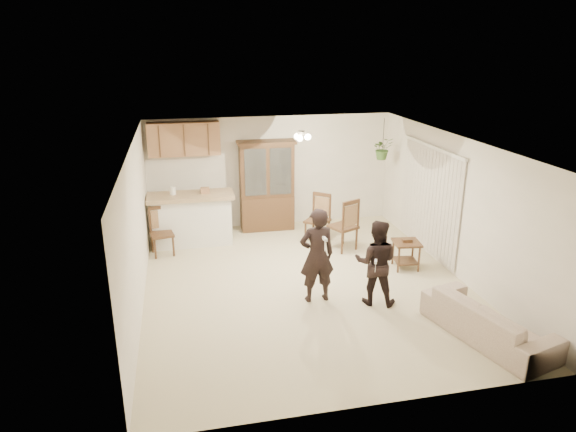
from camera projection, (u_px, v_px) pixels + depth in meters
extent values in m
plane|color=#BFB490|center=(305.00, 284.00, 9.01)|extent=(6.50, 6.50, 0.00)
cube|color=white|center=(307.00, 143.00, 8.21)|extent=(5.50, 6.50, 0.02)
cube|color=beige|center=(271.00, 172.00, 11.62)|extent=(5.50, 0.02, 2.50)
cube|color=beige|center=(378.00, 311.00, 5.60)|extent=(5.50, 0.02, 2.50)
cube|color=beige|center=(137.00, 229.00, 8.06)|extent=(0.02, 6.50, 2.50)
cube|color=beige|center=(455.00, 206.00, 9.16)|extent=(0.02, 6.50, 2.50)
cube|color=white|center=(192.00, 221.00, 10.66)|extent=(1.60, 0.55, 1.00)
cube|color=tan|center=(191.00, 196.00, 10.48)|extent=(1.75, 0.70, 0.08)
cube|color=#936240|center=(184.00, 139.00, 10.80)|extent=(1.50, 0.34, 0.70)
imported|color=#305221|center=(383.00, 149.00, 11.10)|extent=(0.43, 0.37, 0.48)
cylinder|color=black|center=(384.00, 134.00, 10.99)|extent=(0.01, 0.01, 0.65)
imported|color=beige|center=(489.00, 315.00, 7.26)|extent=(1.20, 2.00, 0.73)
imported|color=black|center=(317.00, 249.00, 8.18)|extent=(0.67, 0.46, 1.80)
imported|color=black|center=(376.00, 264.00, 8.17)|extent=(0.81, 0.73, 1.35)
cube|color=#382114|center=(267.00, 212.00, 11.60)|extent=(1.18, 0.49, 0.78)
cube|color=#382114|center=(266.00, 170.00, 11.28)|extent=(1.18, 0.43, 1.18)
cube|color=silver|center=(266.00, 170.00, 11.28)|extent=(1.02, 0.04, 1.03)
cube|color=#382114|center=(266.00, 142.00, 11.09)|extent=(1.28, 0.51, 0.06)
cube|color=#382114|center=(407.00, 243.00, 9.50)|extent=(0.54, 0.54, 0.04)
cube|color=#382114|center=(405.00, 261.00, 9.62)|extent=(0.45, 0.45, 0.03)
cube|color=#382114|center=(407.00, 240.00, 9.49)|extent=(0.19, 0.14, 0.06)
cube|color=#382114|center=(162.00, 234.00, 10.15)|extent=(0.50, 0.50, 0.05)
cube|color=#A67A53|center=(161.00, 222.00, 10.06)|extent=(0.32, 0.09, 0.37)
cube|color=#382114|center=(160.00, 210.00, 9.99)|extent=(0.39, 0.11, 0.07)
cube|color=#382114|center=(317.00, 221.00, 10.84)|extent=(0.64, 0.64, 0.05)
cube|color=#A67A53|center=(318.00, 209.00, 10.75)|extent=(0.28, 0.25, 0.39)
cube|color=#382114|center=(318.00, 197.00, 10.67)|extent=(0.33, 0.30, 0.08)
cube|color=#382114|center=(343.00, 227.00, 10.40)|extent=(0.64, 0.64, 0.05)
cube|color=#A67A53|center=(344.00, 213.00, 10.30)|extent=(0.34, 0.19, 0.42)
cube|color=#382114|center=(344.00, 200.00, 10.22)|extent=(0.42, 0.22, 0.08)
cube|color=white|center=(325.00, 239.00, 7.74)|extent=(0.05, 0.14, 0.04)
cube|color=white|center=(376.00, 261.00, 7.80)|extent=(0.08, 0.13, 0.04)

